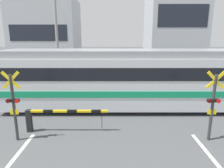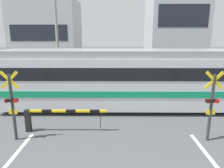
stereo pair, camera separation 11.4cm
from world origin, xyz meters
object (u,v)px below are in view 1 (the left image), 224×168
crossing_signal_left (12,104)px  crossing_barrier_near (49,116)px  commuter_train (165,78)px  crossing_signal_right (212,103)px  crossing_barrier_far (149,83)px

crossing_signal_left → crossing_barrier_near: bearing=33.4°
commuter_train → crossing_signal_right: commuter_train is taller
crossing_barrier_far → crossing_signal_right: crossing_signal_right is taller
crossing_barrier_near → crossing_barrier_far: size_ratio=1.00×
crossing_barrier_near → crossing_signal_right: size_ratio=1.25×
commuter_train → crossing_barrier_far: (-0.26, 3.23, -1.04)m
crossing_signal_right → commuter_train: bearing=102.7°
crossing_barrier_near → crossing_signal_left: crossing_signal_left is taller
commuter_train → crossing_signal_right: 3.76m
crossing_signal_left → crossing_signal_right: size_ratio=1.00×
crossing_barrier_far → crossing_signal_left: size_ratio=1.25×
crossing_signal_left → crossing_barrier_far: bearing=47.2°
crossing_barrier_far → crossing_signal_left: 9.42m
crossing_signal_left → crossing_signal_right: bearing=0.0°
commuter_train → crossing_barrier_far: commuter_train is taller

